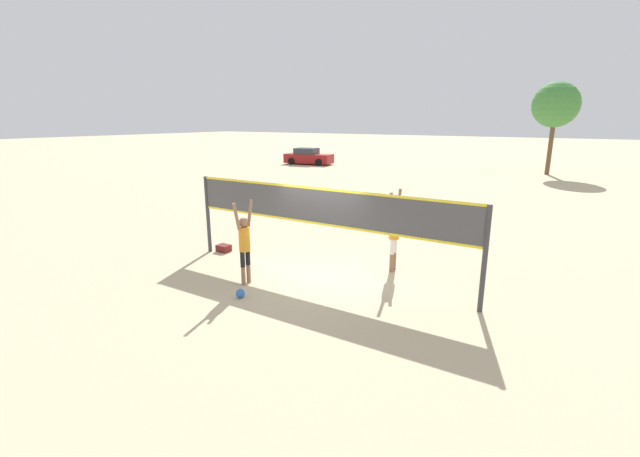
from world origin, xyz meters
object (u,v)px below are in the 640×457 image
object	(u,v)px
volleyball_net	(320,213)
parked_car_mid	(308,157)
player_spiker	(244,241)
player_blocker	(394,229)
tree_left_cluster	(556,105)
volleyball	(240,293)
gear_bag	(224,248)

from	to	relation	value
volleyball_net	parked_car_mid	distance (m)	29.49
player_spiker	player_blocker	xyz separation A→B (m)	(2.83, 2.93, 0.07)
volleyball_net	player_blocker	distance (m)	2.15
player_spiker	tree_left_cluster	xyz separation A→B (m)	(4.46, 29.31, 3.98)
volleyball_net	player_spiker	bearing A→B (deg)	-131.47
volleyball	gear_bag	distance (m)	3.87
gear_bag	volleyball_net	bearing A→B (deg)	-3.35
volleyball_net	gear_bag	xyz separation A→B (m)	(-3.80, 0.22, -1.64)
player_spiker	parked_car_mid	bearing A→B (deg)	30.54
volleyball_net	parked_car_mid	size ratio (longest dim) A/B	1.82
tree_left_cluster	player_spiker	bearing A→B (deg)	-98.65
volleyball_net	volleyball	world-z (taller)	volleyball_net
tree_left_cluster	gear_bag	bearing A→B (deg)	-104.12
volleyball_net	parked_car_mid	world-z (taller)	volleyball_net
volleyball_net	tree_left_cluster	size ratio (longest dim) A/B	1.24
player_blocker	volleyball	world-z (taller)	player_blocker
volleyball_net	volleyball	xyz separation A→B (m)	(-0.83, -2.26, -1.63)
player_spiker	tree_left_cluster	world-z (taller)	tree_left_cluster
volleyball_net	player_blocker	size ratio (longest dim) A/B	3.71
player_blocker	tree_left_cluster	world-z (taller)	tree_left_cluster
tree_left_cluster	parked_car_mid	bearing A→B (deg)	-170.06
player_spiker	gear_bag	world-z (taller)	player_spiker
parked_car_mid	tree_left_cluster	distance (m)	20.50
gear_bag	tree_left_cluster	world-z (taller)	tree_left_cluster
volleyball	gear_bag	xyz separation A→B (m)	(-2.97, 2.48, -0.00)
gear_bag	parked_car_mid	size ratio (longest dim) A/B	0.09
player_blocker	tree_left_cluster	bearing A→B (deg)	176.46
player_spiker	parked_car_mid	xyz separation A→B (m)	(-15.26, 25.86, -0.47)
player_blocker	volleyball	bearing A→B (deg)	-32.35
volleyball	tree_left_cluster	bearing A→B (deg)	82.48
player_spiker	gear_bag	xyz separation A→B (m)	(-2.48, 1.72, -1.04)
volleyball	volleyball_net	bearing A→B (deg)	69.82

